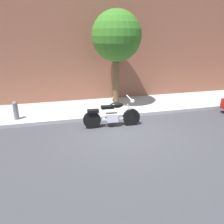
% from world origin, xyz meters
% --- Properties ---
extents(ground_plane, '(60.00, 60.00, 0.00)m').
position_xyz_m(ground_plane, '(0.00, 0.00, 0.00)').
color(ground_plane, '#38383D').
extents(sidewalk, '(19.78, 2.71, 0.14)m').
position_xyz_m(sidewalk, '(0.00, 2.67, 0.07)').
color(sidewalk, '#A4A4A4').
rests_on(sidewalk, ground).
extents(building_facade, '(19.78, 0.50, 8.72)m').
position_xyz_m(building_facade, '(0.00, 4.27, 4.36)').
color(building_facade, brown).
rests_on(building_facade, ground).
extents(motorcycle, '(2.26, 0.70, 1.18)m').
position_xyz_m(motorcycle, '(-0.30, 0.50, 0.47)').
color(motorcycle, black).
rests_on(motorcycle, ground).
extents(street_tree, '(2.24, 2.24, 4.50)m').
position_xyz_m(street_tree, '(0.44, 2.66, 3.35)').
color(street_tree, brown).
rests_on(street_tree, ground).
extents(fire_hydrant, '(0.20, 0.20, 0.91)m').
position_xyz_m(fire_hydrant, '(-4.01, 1.87, 0.46)').
color(fire_hydrant, slate).
rests_on(fire_hydrant, ground).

